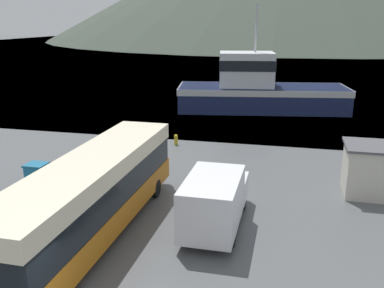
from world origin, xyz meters
name	(u,v)px	position (x,y,z in m)	size (l,w,h in m)	color
water_surface	(280,46)	(0.00, 140.89, 0.00)	(240.00, 240.00, 0.00)	#475B6B
tour_bus	(93,193)	(-2.44, 5.97, 1.89)	(2.66, 12.83, 3.37)	#B26614
delivery_van	(215,199)	(2.23, 7.87, 1.29)	(2.21, 5.79, 2.43)	silver
fishing_boat	(258,89)	(1.87, 33.33, 2.03)	(16.95, 8.18, 10.02)	#19234C
storage_bin	(37,173)	(-8.19, 10.74, 0.56)	(1.11, 1.03, 1.10)	teal
dock_kiosk	(369,169)	(9.19, 13.27, 1.32)	(2.55, 2.72, 2.62)	beige
small_boat	(235,99)	(-0.76, 36.60, 0.42)	(5.55, 4.15, 0.84)	black
mooring_bollard	(176,139)	(-2.74, 19.64, 0.41)	(0.29, 0.29, 0.76)	#B29919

